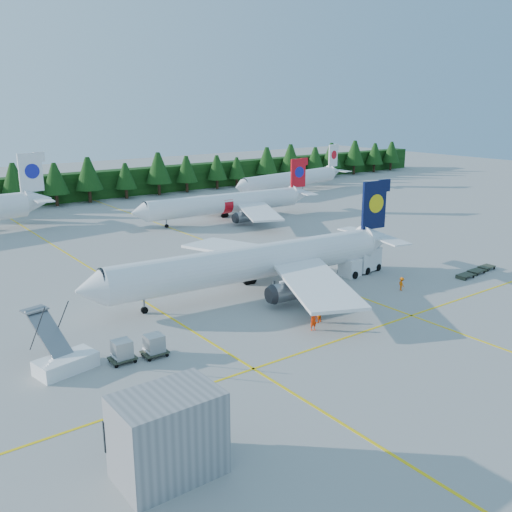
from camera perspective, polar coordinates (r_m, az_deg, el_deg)
ground at (r=59.98m, az=7.17°, el=-5.50°), size 320.00×320.00×0.00m
taxi_stripe_a at (r=68.60m, az=-13.25°, el=-3.10°), size 0.25×120.00×0.01m
taxi_stripe_b at (r=78.18m, az=0.26°, el=-0.40°), size 0.25×120.00×0.01m
taxi_stripe_cross at (r=56.14m, az=11.43°, el=-7.19°), size 80.00×0.25×0.01m
treeline_hedge at (r=129.60m, az=-18.76°, el=6.45°), size 220.00×4.00×6.00m
terminal_building at (r=34.73m, az=-8.80°, el=-17.29°), size 6.00×4.00×5.20m
airliner_navy at (r=63.77m, az=-1.07°, el=-0.84°), size 39.43×32.32×11.47m
airliner_red at (r=103.20m, az=-3.45°, el=5.21°), size 35.52×29.14×10.33m
airliner_far_right at (r=134.24m, az=3.15°, el=7.64°), size 35.62×8.78×10.41m
airstairs at (r=49.52m, az=-18.70°, el=-9.72°), size 5.15×6.99×4.28m
service_truck at (r=73.31m, az=10.36°, el=-0.53°), size 6.48×3.05×3.01m
dolly_train at (r=77.16m, az=21.17°, el=-1.37°), size 7.65×1.94×0.13m
uld_pair at (r=49.60m, az=-11.69°, el=-8.93°), size 4.85×2.23×1.64m
crew_a at (r=54.75m, az=5.77°, el=-6.43°), size 0.77×0.55×1.98m
crew_b at (r=56.69m, az=6.22°, el=-5.84°), size 0.87×0.71×1.64m
crew_c at (r=67.72m, az=14.36°, el=-2.72°), size 0.64×0.76×1.57m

